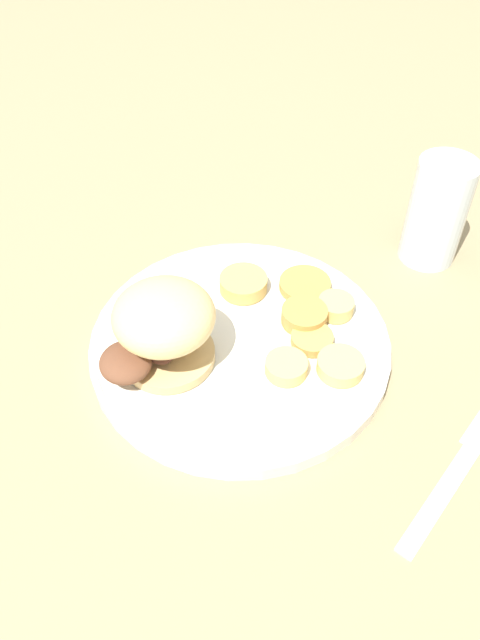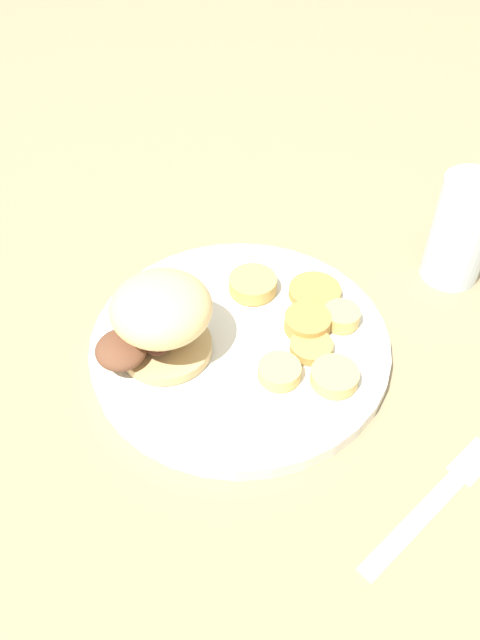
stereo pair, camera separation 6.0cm
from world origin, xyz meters
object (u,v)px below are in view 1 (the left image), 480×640
at_px(sandwich, 161,326).
at_px(fork, 454,476).
at_px(dinner_plate, 240,343).
at_px(drinking_glass, 437,212).

distance_m(sandwich, fork, 0.29).
bearing_deg(dinner_plate, drinking_glass, -63.41).
relative_size(dinner_plate, fork, 2.16).
relative_size(dinner_plate, sandwich, 2.66).
height_order(dinner_plate, sandwich, sandwich).
height_order(sandwich, fork, sandwich).
bearing_deg(dinner_plate, sandwich, 102.99).
bearing_deg(sandwich, drinking_glass, -66.47).
height_order(fork, drinking_glass, drinking_glass).
xyz_separation_m(fork, drinking_glass, (0.28, -0.07, 0.06)).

